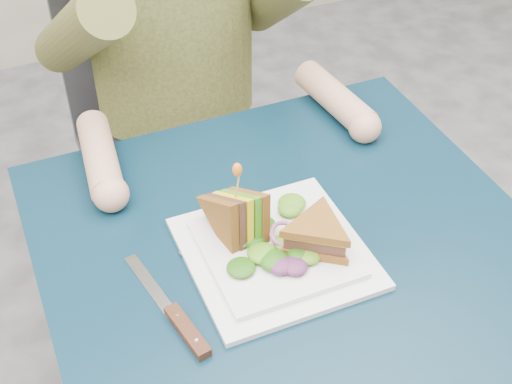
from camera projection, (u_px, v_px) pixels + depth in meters
name	position (u px, v px, depth m)	size (l,w,h in m)	color
table	(296.00, 286.00, 1.13)	(0.75, 0.75, 0.73)	black
chair	(167.00, 112.00, 1.68)	(0.42, 0.40, 0.93)	#47474C
plate	(275.00, 251.00, 1.06)	(0.26, 0.26, 0.02)	white
sandwich_flat	(317.00, 235.00, 1.04)	(0.16, 0.16, 0.05)	brown
sandwich_upright	(238.00, 218.00, 1.05)	(0.09, 0.14, 0.14)	brown
fork	(222.00, 286.00, 1.02)	(0.07, 0.17, 0.01)	silver
knife	(180.00, 322.00, 0.97)	(0.06, 0.22, 0.02)	silver
toothpick	(238.00, 185.00, 1.01)	(0.00, 0.00, 0.06)	tan
toothpick_frill	(237.00, 170.00, 0.99)	(0.01, 0.01, 0.02)	orange
lettuce_spill	(276.00, 236.00, 1.06)	(0.15, 0.13, 0.02)	#337A14
onion_ring	(283.00, 234.00, 1.06)	(0.04, 0.04, 0.01)	#9E4C7A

